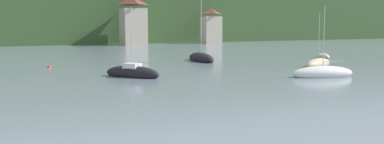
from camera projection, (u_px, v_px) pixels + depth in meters
wooded_hillside at (97, 10)px, 127.23m from camera, size 352.00×44.72×45.52m
shore_building_westcentral at (133, 22)px, 100.64m from camera, size 5.67×5.91×11.29m
shore_building_central at (211, 27)px, 108.23m from camera, size 4.70×4.03×8.74m
sailboat_far_0 at (132, 73)px, 41.30m from camera, size 5.10×5.76×7.15m
sailboat_far_5 at (201, 58)px, 58.43m from camera, size 2.55×7.13×9.78m
sailboat_far_6 at (323, 56)px, 63.67m from camera, size 2.95×4.49×5.23m
sailboat_far_7 at (323, 73)px, 41.49m from camera, size 6.55×3.27×7.28m
sailboat_far_10 at (318, 64)px, 51.52m from camera, size 6.10×4.27×6.77m
mooring_buoy_near at (49, 68)px, 50.10m from camera, size 0.49×0.49×0.49m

